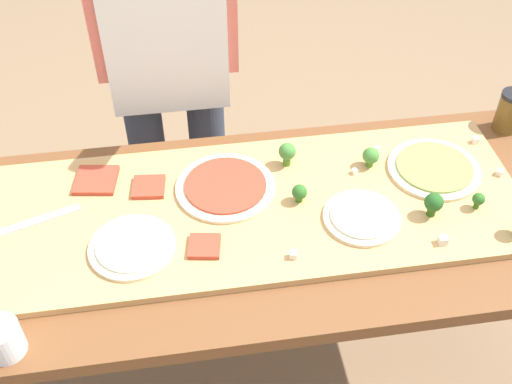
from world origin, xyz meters
TOP-DOWN VIEW (x-y plane):
  - ground_plane at (0.00, 0.00)m, footprint 8.00×8.00m
  - prep_table at (0.00, 0.00)m, footprint 1.89×0.71m
  - cutting_board at (0.04, 0.04)m, footprint 1.52×0.51m
  - pizza_whole_cheese_artichoke at (0.36, -0.05)m, footprint 0.19×0.19m
  - pizza_whole_tomato_red at (0.04, 0.11)m, footprint 0.26×0.26m
  - pizza_whole_pesto_green at (0.61, 0.09)m, footprint 0.25×0.25m
  - pizza_whole_white_garlic at (-0.20, -0.06)m, footprint 0.21×0.21m
  - pizza_slice_far_left at (-0.29, 0.19)m, footprint 0.12×0.12m
  - pizza_slice_center at (-0.03, -0.09)m, footprint 0.09×0.09m
  - pizza_slice_far_right at (-0.16, 0.14)m, footprint 0.09×0.09m
  - broccoli_floret_front_mid at (0.22, 0.18)m, footprint 0.05×0.05m
  - broccoli_floret_center_right at (0.54, -0.06)m, footprint 0.05×0.05m
  - broccoli_floret_front_left at (0.66, -0.06)m, footprint 0.03×0.03m
  - broccoli_floret_back_left at (0.44, 0.14)m, footprint 0.04×0.04m
  - broccoli_floret_front_right at (0.22, 0.03)m, footprint 0.04×0.04m
  - cheese_crumble_a at (0.17, -0.15)m, footprint 0.02×0.02m
  - cheese_crumble_b at (0.39, 0.12)m, footprint 0.02×0.02m
  - cheese_crumble_c at (0.53, -0.16)m, footprint 0.02×0.02m
  - cheese_crumble_d at (0.76, 0.19)m, footprint 0.02×0.02m
  - cheese_crumble_e at (0.48, 0.20)m, footprint 0.02×0.02m
  - cheese_crumble_f at (0.77, 0.05)m, footprint 0.02×0.02m
  - flour_cup at (-0.47, -0.29)m, footprint 0.08×0.08m
  - sauce_jar at (0.89, 0.26)m, footprint 0.07×0.07m
  - cook_center at (-0.07, 0.55)m, footprint 0.54×0.39m

SIDE VIEW (x-z plane):
  - ground_plane at x=0.00m, z-range 0.00..0.00m
  - prep_table at x=0.00m, z-range 0.28..1.03m
  - cutting_board at x=0.04m, z-range 0.75..0.77m
  - pizza_slice_far_left at x=-0.29m, z-range 0.77..0.79m
  - pizza_slice_center at x=-0.03m, z-range 0.77..0.79m
  - pizza_slice_far_right at x=-0.16m, z-range 0.77..0.79m
  - cheese_crumble_e at x=0.48m, z-range 0.77..0.79m
  - cheese_crumble_b at x=0.39m, z-range 0.77..0.79m
  - pizza_whole_tomato_red at x=0.04m, z-range 0.77..0.79m
  - pizza_whole_pesto_green at x=0.61m, z-range 0.77..0.79m
  - pizza_whole_cheese_artichoke at x=0.36m, z-range 0.77..0.79m
  - pizza_whole_white_garlic at x=-0.20m, z-range 0.77..0.79m
  - cheese_crumble_f at x=0.77m, z-range 0.77..0.79m
  - cheese_crumble_d at x=0.76m, z-range 0.77..0.79m
  - cheese_crumble_a at x=0.17m, z-range 0.77..0.79m
  - cheese_crumble_c at x=0.53m, z-range 0.77..0.80m
  - flour_cup at x=-0.47m, z-range 0.75..0.83m
  - broccoli_floret_front_left at x=0.66m, z-range 0.78..0.83m
  - broccoli_floret_front_right at x=0.22m, z-range 0.78..0.83m
  - broccoli_floret_back_left at x=0.44m, z-range 0.78..0.84m
  - broccoli_floret_center_right at x=0.54m, z-range 0.78..0.85m
  - sauce_jar at x=0.89m, z-range 0.75..0.88m
  - broccoli_floret_front_mid at x=0.22m, z-range 0.78..0.85m
  - cook_center at x=-0.07m, z-range 0.16..1.83m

